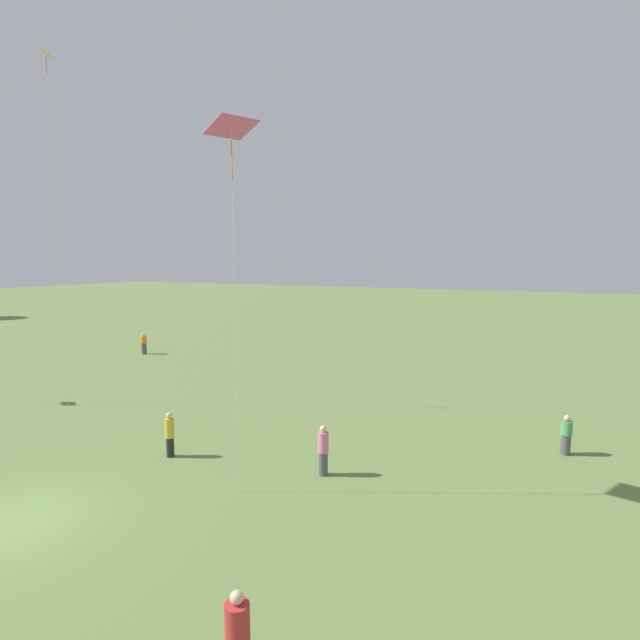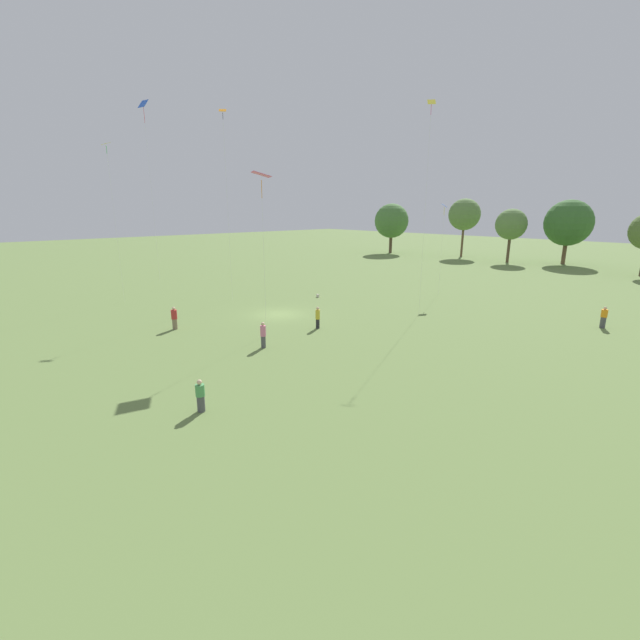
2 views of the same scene
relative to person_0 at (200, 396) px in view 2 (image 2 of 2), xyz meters
The scene contains 17 objects.
ground_plane 18.98m from the person_0, 132.03° to the left, with size 240.00×240.00×0.00m, color olive.
tree_0 76.70m from the person_0, 122.11° to the left, with size 7.05×7.05×10.23m.
tree_1 74.54m from the person_0, 111.02° to the left, with size 5.97×5.97×11.07m.
tree_2 68.92m from the person_0, 103.71° to the left, with size 5.22×5.22×9.17m.
tree_3 72.31m from the person_0, 97.06° to the left, with size 7.56×7.56×10.65m.
person_0 is the anchor object (origin of this frame).
person_1 15.21m from the person_0, 117.15° to the left, with size 0.38×0.38×1.73m.
person_2 9.56m from the person_0, 127.53° to the left, with size 0.49×0.49×1.79m.
person_3 15.17m from the person_0, 160.23° to the left, with size 0.57×0.57×1.78m.
person_4 31.34m from the person_0, 75.02° to the left, with size 0.64×0.64×1.72m.
kite_0 27.73m from the person_0, 100.18° to the left, with size 0.79×0.77×17.48m.
kite_1 30.24m from the person_0, 145.78° to the left, with size 0.88×0.89×18.26m.
kite_2 16.26m from the person_0, 130.74° to the left, with size 1.69×1.67×11.57m.
kite_3 45.60m from the person_0, 160.17° to the left, with size 1.36×1.07×21.83m.
kite_4 35.05m from the person_0, 104.44° to the left, with size 0.93×0.96×9.64m.
kite_5 31.12m from the person_0, 168.24° to the left, with size 0.69×0.66×15.11m.
picnic_bag_0 27.00m from the person_0, 126.40° to the left, with size 0.29×0.25×0.32m.
Camera 2 is at (29.82, -22.23, 9.11)m, focal length 24.00 mm.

